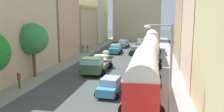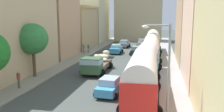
# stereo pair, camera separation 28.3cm
# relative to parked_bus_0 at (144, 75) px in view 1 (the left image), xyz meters

# --- Properties ---
(ground_plane) EXTENTS (154.00, 154.00, 0.00)m
(ground_plane) POSITION_rel_parked_bus_0_xyz_m (-4.60, 20.50, -2.28)
(ground_plane) COLOR #404744
(sidewalk_left) EXTENTS (2.50, 70.00, 0.14)m
(sidewalk_left) POSITION_rel_parked_bus_0_xyz_m (-11.85, 20.50, -2.21)
(sidewalk_left) COLOR gray
(sidewalk_left) RESTS_ON ground
(sidewalk_right) EXTENTS (2.50, 70.00, 0.14)m
(sidewalk_right) POSITION_rel_parked_bus_0_xyz_m (2.65, 20.50, -2.21)
(sidewalk_right) COLOR #999494
(sidewalk_right) RESTS_ON ground
(building_left_1) EXTENTS (4.90, 14.09, 13.70)m
(building_left_1) POSITION_rel_parked_bus_0_xyz_m (-15.55, 6.17, 4.57)
(building_left_1) COLOR #C2AE88
(building_left_1) RESTS_ON ground
(building_left_2) EXTENTS (5.29, 9.18, 13.67)m
(building_left_2) POSITION_rel_parked_bus_0_xyz_m (-15.50, 18.52, 4.58)
(building_left_2) COLOR tan
(building_left_2) RESTS_ON ground
(building_left_3) EXTENTS (6.44, 11.81, 8.85)m
(building_left_3) POSITION_rel_parked_bus_0_xyz_m (-16.03, 29.86, 2.17)
(building_left_3) COLOR tan
(building_left_3) RESTS_ON ground
(building_left_4) EXTENTS (5.96, 11.92, 12.76)m
(building_left_4) POSITION_rel_parked_bus_0_xyz_m (-15.81, 42.62, 4.14)
(building_left_4) COLOR beige
(building_left_4) RESTS_ON ground
(building_right_1) EXTENTS (5.82, 9.76, 12.56)m
(building_right_1) POSITION_rel_parked_bus_0_xyz_m (6.54, 7.01, 4.04)
(building_right_1) COLOR beige
(building_right_1) RESTS_ON ground
(building_right_2) EXTENTS (5.89, 11.65, 11.29)m
(building_right_2) POSITION_rel_parked_bus_0_xyz_m (6.58, 18.35, 3.39)
(building_right_2) COLOR tan
(building_right_2) RESTS_ON ground
(distant_church) EXTENTS (12.57, 6.56, 19.28)m
(distant_church) POSITION_rel_parked_bus_0_xyz_m (-4.60, 46.86, 4.62)
(distant_church) COLOR #C0B186
(distant_church) RESTS_ON ground
(parked_bus_0) EXTENTS (3.35, 9.84, 4.09)m
(parked_bus_0) POSITION_rel_parked_bus_0_xyz_m (0.00, 0.00, 0.00)
(parked_bus_0) COLOR red
(parked_bus_0) RESTS_ON ground
(parked_bus_1) EXTENTS (3.37, 8.20, 4.04)m
(parked_bus_1) POSITION_rel_parked_bus_0_xyz_m (0.00, 9.00, -0.04)
(parked_bus_1) COLOR teal
(parked_bus_1) RESTS_ON ground
(parked_bus_2) EXTENTS (3.45, 8.44, 3.90)m
(parked_bus_2) POSITION_rel_parked_bus_0_xyz_m (0.00, 18.00, -0.14)
(parked_bus_2) COLOR #2F976B
(parked_bus_2) RESTS_ON ground
(parked_bus_3) EXTENTS (3.49, 9.41, 4.10)m
(parked_bus_3) POSITION_rel_parked_bus_0_xyz_m (0.00, 27.00, -0.01)
(parked_bus_3) COLOR yellow
(parked_bus_3) RESTS_ON ground
(cargo_truck_0) EXTENTS (3.14, 6.97, 2.37)m
(cargo_truck_0) POSITION_rel_parked_bus_0_xyz_m (-6.22, 8.72, -1.10)
(cargo_truck_0) COLOR #355A36
(cargo_truck_0) RESTS_ON ground
(car_0) EXTENTS (2.45, 4.44, 1.65)m
(car_0) POSITION_rel_parked_bus_0_xyz_m (-6.59, 24.13, -1.45)
(car_0) COLOR #3C8CBF
(car_0) RESTS_ON ground
(car_1) EXTENTS (2.47, 4.22, 1.63)m
(car_1) POSITION_rel_parked_bus_0_xyz_m (-6.33, 32.49, -1.46)
(car_1) COLOR slate
(car_1) RESTS_ON ground
(car_2) EXTENTS (2.42, 3.74, 1.56)m
(car_2) POSITION_rel_parked_bus_0_xyz_m (-2.96, 1.28, -1.50)
(car_2) COLOR #3D97CF
(car_2) RESTS_ON ground
(car_3) EXTENTS (2.46, 3.92, 1.53)m
(car_3) POSITION_rel_parked_bus_0_xyz_m (-2.70, 23.33, -1.51)
(car_3) COLOR #212A29
(car_3) RESTS_ON ground
(car_4) EXTENTS (2.16, 3.74, 1.69)m
(car_4) POSITION_rel_parked_bus_0_xyz_m (-2.74, 35.10, -1.44)
(car_4) COLOR silver
(car_4) RESTS_ON ground
(pedestrian_0) EXTENTS (0.51, 0.51, 1.74)m
(pedestrian_0) POSITION_rel_parked_bus_0_xyz_m (-11.62, 23.07, -1.29)
(pedestrian_0) COLOR slate
(pedestrian_0) RESTS_ON ground
(pedestrian_1) EXTENTS (0.42, 0.42, 1.79)m
(pedestrian_1) POSITION_rel_parked_bus_0_xyz_m (-11.73, 1.00, -1.25)
(pedestrian_1) COLOR #4F4A39
(pedestrian_1) RESTS_ON ground
(pedestrian_3) EXTENTS (0.50, 0.50, 1.85)m
(pedestrian_3) POSITION_rel_parked_bus_0_xyz_m (-12.30, 22.39, -1.22)
(pedestrian_3) COLOR slate
(pedestrian_3) RESTS_ON ground
(streetlamp_near) EXTENTS (1.84, 0.28, 6.49)m
(streetlamp_near) POSITION_rel_parked_bus_0_xyz_m (1.65, -3.44, 1.61)
(streetlamp_near) COLOR gray
(streetlamp_near) RESTS_ON ground
(roadside_tree_1) EXTENTS (3.42, 3.42, 6.13)m
(roadside_tree_1) POSITION_rel_parked_bus_0_xyz_m (-12.50, 5.31, 2.12)
(roadside_tree_1) COLOR brown
(roadside_tree_1) RESTS_ON ground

